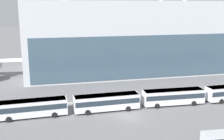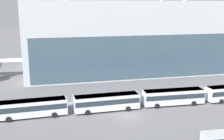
# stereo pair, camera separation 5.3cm
# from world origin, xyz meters

# --- Properties ---
(ground_plane) EXTENTS (440.00, 440.00, 0.00)m
(ground_plane) POSITION_xyz_m (0.00, 0.00, 0.00)
(ground_plane) COLOR slate
(airliner_at_gate_far) EXTENTS (38.55, 39.89, 15.97)m
(airliner_at_gate_far) POSITION_xyz_m (20.48, 45.21, 5.76)
(airliner_at_gate_far) COLOR silver
(airliner_at_gate_far) RESTS_ON ground_plane
(shuttle_bus_1) EXTENTS (11.99, 3.06, 3.05)m
(shuttle_bus_1) POSITION_xyz_m (-16.24, 3.55, 1.81)
(shuttle_bus_1) COLOR silver
(shuttle_bus_1) RESTS_ON ground_plane
(shuttle_bus_2) EXTENTS (11.95, 2.87, 3.05)m
(shuttle_bus_2) POSITION_xyz_m (-3.15, 3.59, 1.81)
(shuttle_bus_2) COLOR silver
(shuttle_bus_2) RESTS_ON ground_plane
(shuttle_bus_3) EXTENTS (11.98, 3.02, 3.05)m
(shuttle_bus_3) POSITION_xyz_m (9.93, 3.70, 1.81)
(shuttle_bus_3) COLOR silver
(shuttle_bus_3) RESTS_ON ground_plane
(service_van_foreground) EXTENTS (5.95, 2.33, 2.43)m
(service_van_foreground) POSITION_xyz_m (9.07, -13.61, 1.43)
(service_van_foreground) COLOR #B2B7BC
(service_van_foreground) RESTS_ON ground_plane
(floodlight_mast) EXTENTS (2.07, 2.07, 26.32)m
(floodlight_mast) POSITION_xyz_m (-3.50, 23.37, 16.04)
(floodlight_mast) COLOR gray
(floodlight_mast) RESTS_ON ground_plane
(lane_stripe_0) EXTENTS (10.41, 0.66, 0.01)m
(lane_stripe_0) POSITION_xyz_m (-13.63, 9.28, 0.00)
(lane_stripe_0) COLOR silver
(lane_stripe_0) RESTS_ON ground_plane
(lane_stripe_3) EXTENTS (11.05, 0.96, 0.01)m
(lane_stripe_3) POSITION_xyz_m (-11.42, 8.70, 0.00)
(lane_stripe_3) COLOR silver
(lane_stripe_3) RESTS_ON ground_plane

